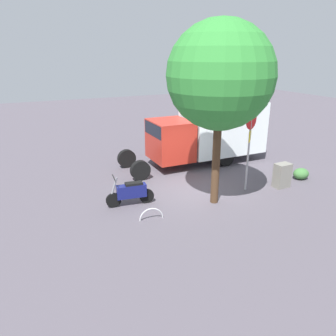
{
  "coord_description": "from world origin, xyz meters",
  "views": [
    {
      "loc": [
        6.33,
        10.99,
        5.43
      ],
      "look_at": [
        0.93,
        -0.58,
        0.91
      ],
      "focal_mm": 35.25,
      "sensor_mm": 36.0,
      "label": 1
    }
  ],
  "objects_px": {
    "box_truck_near": "(208,131)",
    "street_tree": "(220,76)",
    "motorcycle": "(131,192)",
    "bike_rack_hoop": "(151,219)",
    "stop_sign": "(250,138)",
    "utility_cabinet": "(282,175)"
  },
  "relations": [
    {
      "from": "motorcycle",
      "to": "utility_cabinet",
      "type": "xyz_separation_m",
      "value": [
        -6.32,
        1.03,
        -0.0
      ]
    },
    {
      "from": "utility_cabinet",
      "to": "stop_sign",
      "type": "bearing_deg",
      "value": -13.49
    },
    {
      "from": "box_truck_near",
      "to": "utility_cabinet",
      "type": "relative_size",
      "value": 7.15
    },
    {
      "from": "bike_rack_hoop",
      "to": "stop_sign",
      "type": "bearing_deg",
      "value": -171.06
    },
    {
      "from": "utility_cabinet",
      "to": "bike_rack_hoop",
      "type": "distance_m",
      "value": 6.11
    },
    {
      "from": "motorcycle",
      "to": "bike_rack_hoop",
      "type": "height_order",
      "value": "motorcycle"
    },
    {
      "from": "stop_sign",
      "to": "bike_rack_hoop",
      "type": "height_order",
      "value": "stop_sign"
    },
    {
      "from": "box_truck_near",
      "to": "street_tree",
      "type": "bearing_deg",
      "value": 61.84
    },
    {
      "from": "motorcycle",
      "to": "stop_sign",
      "type": "relative_size",
      "value": 0.54
    },
    {
      "from": "utility_cabinet",
      "to": "street_tree",
      "type": "bearing_deg",
      "value": 0.99
    },
    {
      "from": "box_truck_near",
      "to": "stop_sign",
      "type": "height_order",
      "value": "stop_sign"
    },
    {
      "from": "stop_sign",
      "to": "street_tree",
      "type": "relative_size",
      "value": 0.51
    },
    {
      "from": "box_truck_near",
      "to": "street_tree",
      "type": "distance_m",
      "value": 5.73
    },
    {
      "from": "motorcycle",
      "to": "box_truck_near",
      "type": "bearing_deg",
      "value": -141.27
    },
    {
      "from": "stop_sign",
      "to": "bike_rack_hoop",
      "type": "xyz_separation_m",
      "value": [
        4.51,
        0.71,
        -2.22
      ]
    },
    {
      "from": "utility_cabinet",
      "to": "box_truck_near",
      "type": "bearing_deg",
      "value": -75.5
    },
    {
      "from": "motorcycle",
      "to": "street_tree",
      "type": "xyz_separation_m",
      "value": [
        -2.94,
        1.09,
        4.13
      ]
    },
    {
      "from": "motorcycle",
      "to": "stop_sign",
      "type": "xyz_separation_m",
      "value": [
        -4.76,
        0.66,
        1.7
      ]
    },
    {
      "from": "box_truck_near",
      "to": "motorcycle",
      "type": "height_order",
      "value": "box_truck_near"
    },
    {
      "from": "street_tree",
      "to": "bike_rack_hoop",
      "type": "bearing_deg",
      "value": 5.81
    },
    {
      "from": "stop_sign",
      "to": "street_tree",
      "type": "height_order",
      "value": "street_tree"
    },
    {
      "from": "street_tree",
      "to": "utility_cabinet",
      "type": "xyz_separation_m",
      "value": [
        -3.38,
        -0.06,
        -4.13
      ]
    }
  ]
}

